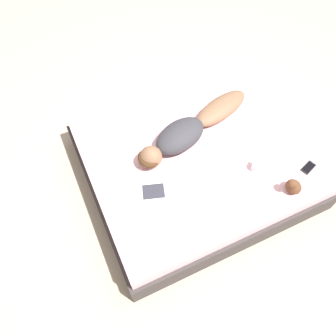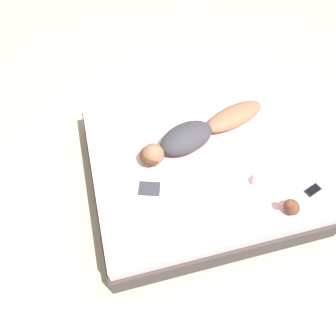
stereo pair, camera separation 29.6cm
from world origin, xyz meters
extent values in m
plane|color=#B7A88E|center=(0.00, 0.00, 0.00)|extent=(12.00, 12.00, 0.00)
cube|color=#383333|center=(0.00, 0.00, 0.14)|extent=(1.91, 2.14, 0.29)
cube|color=beige|center=(0.00, 0.00, 0.38)|extent=(1.85, 2.08, 0.18)
ellipsoid|color=brown|center=(0.29, -0.43, 0.54)|extent=(0.44, 0.71, 0.15)
ellipsoid|color=#333338|center=(0.12, 0.12, 0.57)|extent=(0.47, 0.61, 0.21)
ellipsoid|color=#472D19|center=(0.01, 0.49, 0.58)|extent=(0.26, 0.25, 0.11)
sphere|color=brown|center=(0.02, 0.47, 0.57)|extent=(0.21, 0.21, 0.21)
cube|color=silver|center=(-0.48, 0.64, 0.47)|extent=(0.30, 0.33, 0.01)
cube|color=silver|center=(-0.27, 0.57, 0.47)|extent=(0.30, 0.33, 0.01)
cube|color=#2D2D38|center=(-0.27, 0.57, 0.48)|extent=(0.20, 0.23, 0.00)
cylinder|color=white|center=(-0.45, -0.38, 0.51)|extent=(0.09, 0.09, 0.08)
cylinder|color=black|center=(-0.45, -0.38, 0.54)|extent=(0.08, 0.08, 0.00)
torus|color=white|center=(-0.40, -0.38, 0.51)|extent=(0.06, 0.01, 0.06)
cube|color=black|center=(-0.64, -0.83, 0.47)|extent=(0.12, 0.17, 0.01)
cube|color=black|center=(-0.64, -0.83, 0.48)|extent=(0.10, 0.14, 0.00)
ellipsoid|color=brown|center=(-0.77, -0.54, 0.53)|extent=(0.14, 0.13, 0.12)
sphere|color=brown|center=(-0.77, -0.49, 0.61)|extent=(0.08, 0.08, 0.08)
camera|label=1|loc=(-1.59, 1.04, 3.00)|focal=35.00mm
camera|label=2|loc=(-1.69, 0.76, 3.00)|focal=35.00mm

